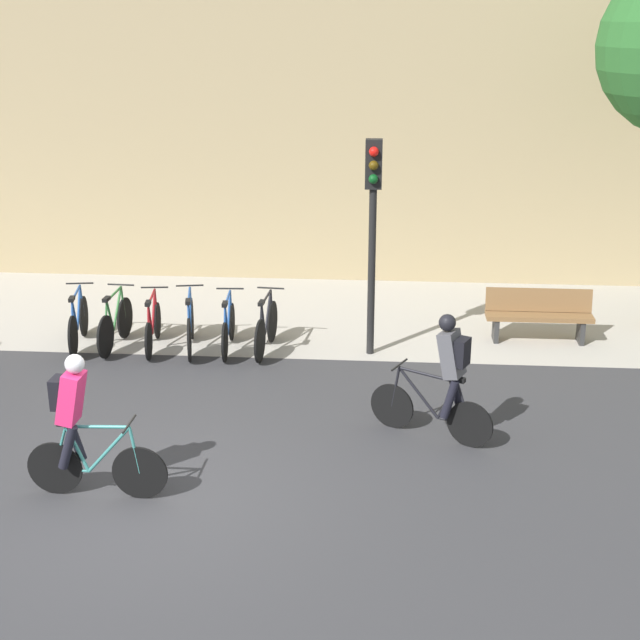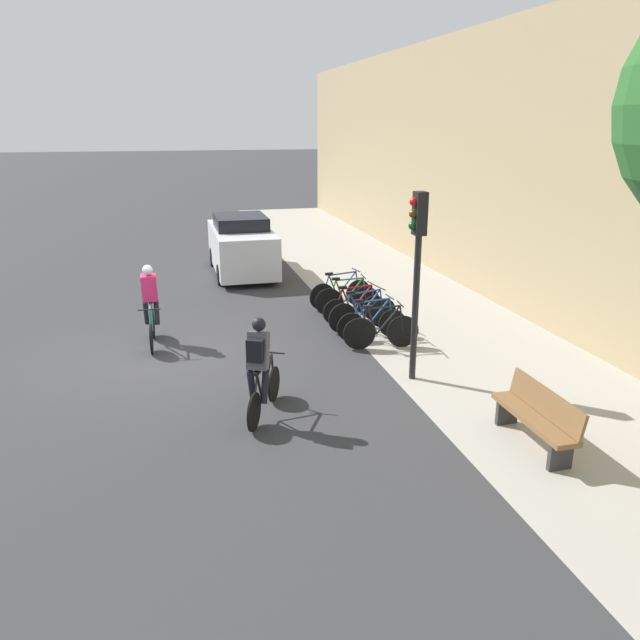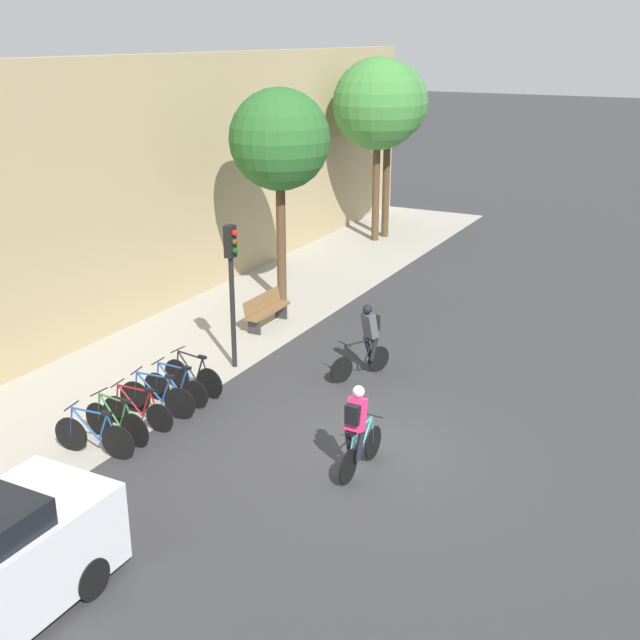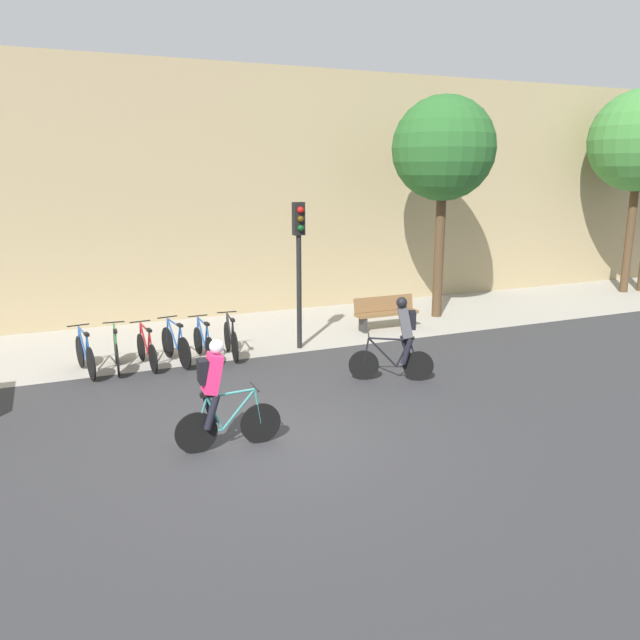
{
  "view_description": "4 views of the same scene",
  "coord_description": "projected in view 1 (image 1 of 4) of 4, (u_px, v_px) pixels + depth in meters",
  "views": [
    {
      "loc": [
        2.61,
        -8.89,
        5.41
      ],
      "look_at": [
        1.76,
        2.37,
        1.43
      ],
      "focal_mm": 50.0,
      "sensor_mm": 36.0,
      "label": 1
    },
    {
      "loc": [
        12.63,
        0.48,
        4.66
      ],
      "look_at": [
        1.43,
        3.28,
        0.98
      ],
      "focal_mm": 35.0,
      "sensor_mm": 36.0,
      "label": 2
    },
    {
      "loc": [
        -12.61,
        -5.32,
        7.63
      ],
      "look_at": [
        2.23,
        2.42,
        1.66
      ],
      "focal_mm": 45.0,
      "sensor_mm": 36.0,
      "label": 3
    },
    {
      "loc": [
        -2.94,
        -8.78,
        4.23
      ],
      "look_at": [
        1.47,
        1.43,
        1.55
      ],
      "focal_mm": 35.0,
      "sensor_mm": 36.0,
      "label": 4
    }
  ],
  "objects": [
    {
      "name": "ground",
      "position": [
        154.0,
        500.0,
        10.34
      ],
      "size": [
        200.0,
        200.0,
        0.0
      ],
      "primitive_type": "plane",
      "color": "#333335"
    },
    {
      "name": "kerb_strip",
      "position": [
        244.0,
        312.0,
        16.69
      ],
      "size": [
        44.0,
        4.5,
        0.01
      ],
      "primitive_type": "cube",
      "color": "#A39E93",
      "rests_on": "ground"
    },
    {
      "name": "building_facade",
      "position": [
        259.0,
        104.0,
        17.91
      ],
      "size": [
        44.0,
        0.6,
        7.14
      ],
      "primitive_type": "cube",
      "color": "tan",
      "rests_on": "ground"
    },
    {
      "name": "cyclist_pink",
      "position": [
        79.0,
        422.0,
        10.14
      ],
      "size": [
        1.68,
        0.46,
        1.77
      ],
      "color": "black",
      "rests_on": "ground"
    },
    {
      "name": "cyclist_grey",
      "position": [
        446.0,
        374.0,
        11.47
      ],
      "size": [
        1.58,
        0.82,
        1.75
      ],
      "color": "black",
      "rests_on": "ground"
    },
    {
      "name": "parked_bike_0",
      "position": [
        78.0,
        323.0,
        14.91
      ],
      "size": [
        0.46,
        1.73,
        0.99
      ],
      "color": "black",
      "rests_on": "ground"
    },
    {
      "name": "parked_bike_1",
      "position": [
        115.0,
        324.0,
        14.87
      ],
      "size": [
        0.46,
        1.66,
        0.99
      ],
      "color": "black",
      "rests_on": "ground"
    },
    {
      "name": "parked_bike_2",
      "position": [
        153.0,
        326.0,
        14.83
      ],
      "size": [
        0.46,
        1.65,
        0.94
      ],
      "color": "black",
      "rests_on": "ground"
    },
    {
      "name": "parked_bike_3",
      "position": [
        190.0,
        326.0,
        14.78
      ],
      "size": [
        0.48,
        1.74,
        0.99
      ],
      "color": "black",
      "rests_on": "ground"
    },
    {
      "name": "parked_bike_4",
      "position": [
        228.0,
        328.0,
        14.74
      ],
      "size": [
        0.46,
        1.64,
        0.96
      ],
      "color": "black",
      "rests_on": "ground"
    },
    {
      "name": "parked_bike_5",
      "position": [
        266.0,
        328.0,
        14.69
      ],
      "size": [
        0.46,
        1.66,
        0.99
      ],
      "color": "black",
      "rests_on": "ground"
    },
    {
      "name": "traffic_light_pole",
      "position": [
        373.0,
        209.0,
        13.91
      ],
      "size": [
        0.26,
        0.3,
        3.51
      ],
      "color": "black",
      "rests_on": "ground"
    },
    {
      "name": "bench",
      "position": [
        539.0,
        314.0,
        15.14
      ],
      "size": [
        1.79,
        0.44,
        0.89
      ],
      "color": "brown",
      "rests_on": "ground"
    }
  ]
}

